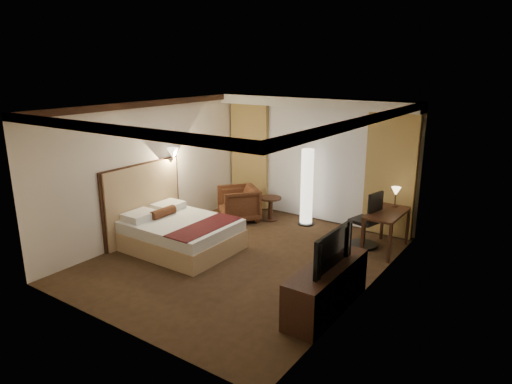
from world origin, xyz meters
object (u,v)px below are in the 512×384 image
Objects in this scene: television at (327,245)px; side_table at (271,209)px; armchair at (239,202)px; floor_lamp at (307,187)px; desk at (386,231)px; bed at (181,235)px; dresser at (327,288)px; office_chair at (365,219)px.

side_table is at bearing 44.67° from television.
armchair is 1.56m from floor_lamp.
desk is (2.70, -0.23, 0.11)m from side_table.
bed is 1.13× the size of dresser.
floor_lamp is at bearing 63.21° from armchair.
floor_lamp is (0.79, 0.20, 0.57)m from side_table.
floor_lamp is 0.97× the size of dresser.
television is at bearing -67.05° from office_chair.
dresser is 1.62× the size of television.
bed is 1.95m from armchair.
desk is 2.57m from dresser.
bed is 3.24m from dresser.
dresser is at bearing -45.57° from side_table.
dresser is at bearing -66.39° from office_chair.
television is at bearing -45.88° from side_table.
bed is 3.29m from television.
office_chair reaches higher than dresser.
office_chair is at bearing 41.86° from armchair.
dresser is (0.45, -2.52, -0.22)m from office_chair.
side_table is at bearing 78.78° from bed.
dresser is 0.64m from television.
side_table is at bearing 74.48° from armchair.
floor_lamp is 3.57m from television.
armchair is 0.75× the size of office_chair.
television is (0.42, -2.52, 0.42)m from office_chair.
television is (1.93, -3.00, 0.15)m from floor_lamp.
armchair reaches higher than side_table.
desk is 1.05× the size of television.
floor_lamp reaches higher than side_table.
dresser is (1.96, -3.00, -0.50)m from floor_lamp.
television is at bearing 180.00° from dresser.
dresser is at bearing -88.89° from desk.
armchair is 0.78× the size of television.
dresser is (0.05, -2.57, -0.04)m from desk.
desk is at bearing 33.91° from bed.
desk reaches higher than bed.
bed is 1.75× the size of office_chair.
television is (2.72, -2.80, 0.72)m from side_table.
office_chair is (1.51, -0.48, -0.28)m from floor_lamp.
television reaches higher than bed.
dresser reaches higher than side_table.
armchair is 0.74× the size of desk.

